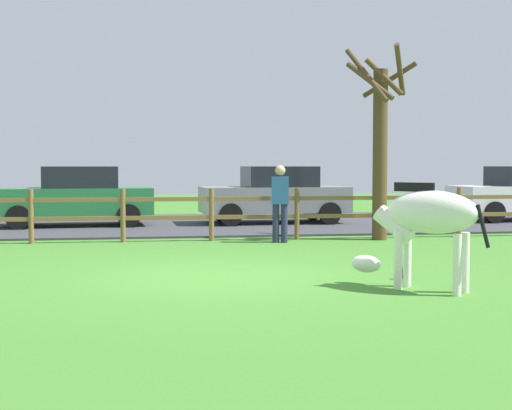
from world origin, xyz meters
TOP-DOWN VIEW (x-y plane):
  - ground_plane at (0.00, 0.00)m, footprint 60.00×60.00m
  - parking_asphalt at (0.00, 9.30)m, footprint 28.00×7.40m
  - paddock_fence at (-0.60, 5.00)m, footprint 20.92×0.11m
  - bare_tree at (4.02, 4.65)m, footprint 1.72×1.72m
  - zebra at (2.56, -1.62)m, footprint 1.51×1.50m
  - crow_on_grass at (2.60, -0.70)m, footprint 0.21×0.10m
  - parked_car_green at (-2.87, 8.88)m, footprint 4.12×2.13m
  - parked_car_grey at (2.47, 9.01)m, footprint 4.08×2.05m
  - visitor_near_fence at (1.75, 4.42)m, footprint 0.39×0.28m

SIDE VIEW (x-z plane):
  - ground_plane at x=0.00m, z-range 0.00..0.00m
  - parking_asphalt at x=0.00m, z-range 0.00..0.05m
  - crow_on_grass at x=2.60m, z-range 0.02..0.23m
  - paddock_fence at x=-0.60m, z-range 0.08..1.22m
  - parked_car_green at x=-2.87m, z-range 0.06..1.62m
  - parked_car_grey at x=2.47m, z-range 0.06..1.62m
  - visitor_near_fence at x=1.75m, z-range 0.09..1.73m
  - zebra at x=2.56m, z-range 0.22..1.63m
  - bare_tree at x=4.02m, z-range 0.06..4.27m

